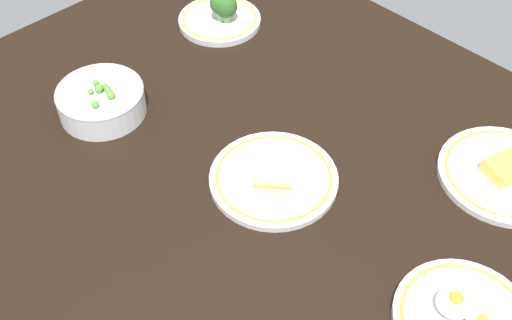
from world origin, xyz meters
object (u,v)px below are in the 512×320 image
(plate_sandwich, at_px, (274,177))
(plate_eggs, at_px, (464,319))
(plate_broccoli, at_px, (221,15))
(plate_cheese, at_px, (505,173))
(bowl_peas, at_px, (101,100))

(plate_sandwich, height_order, plate_eggs, plate_eggs)
(plate_broccoli, xyz_separation_m, plate_cheese, (0.68, 0.04, -0.01))
(plate_eggs, bearing_deg, plate_cheese, 110.17)
(plate_broccoli, distance_m, bowl_peas, 0.36)
(plate_cheese, bearing_deg, plate_sandwich, -132.85)
(plate_sandwich, bearing_deg, plate_cheese, 47.15)
(plate_cheese, bearing_deg, plate_eggs, -69.83)
(bowl_peas, relative_size, plate_sandwich, 0.74)
(plate_broccoli, relative_size, plate_sandwich, 0.82)
(plate_sandwich, bearing_deg, plate_eggs, -0.20)
(plate_broccoli, bearing_deg, plate_sandwich, -31.09)
(bowl_peas, height_order, plate_eggs, bowl_peas)
(plate_broccoli, xyz_separation_m, plate_eggs, (0.79, -0.25, -0.01))
(plate_broccoli, bearing_deg, plate_eggs, -17.51)
(plate_eggs, height_order, plate_cheese, plate_eggs)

